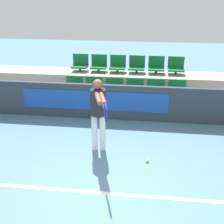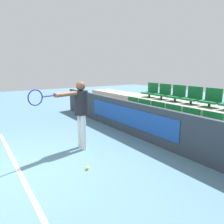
% 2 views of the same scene
% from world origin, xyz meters
% --- Properties ---
extents(ground_plane, '(30.00, 30.00, 0.00)m').
position_xyz_m(ground_plane, '(0.00, 0.00, 0.00)').
color(ground_plane, slate).
extents(court_baseline, '(5.38, 0.08, 0.01)m').
position_xyz_m(court_baseline, '(0.00, -0.02, 0.00)').
color(court_baseline, white).
rests_on(court_baseline, ground).
extents(barrier_wall, '(10.11, 0.14, 0.97)m').
position_xyz_m(barrier_wall, '(-0.02, 3.24, 0.49)').
color(barrier_wall, '#2D3842').
rests_on(barrier_wall, ground).
extents(bleacher_tier_front, '(9.71, 0.91, 0.45)m').
position_xyz_m(bleacher_tier_front, '(0.00, 3.78, 0.22)').
color(bleacher_tier_front, '#ADA89E').
rests_on(bleacher_tier_front, ground).
extents(bleacher_tier_middle, '(9.71, 0.91, 0.90)m').
position_xyz_m(bleacher_tier_middle, '(0.00, 4.69, 0.45)').
color(bleacher_tier_middle, '#ADA89E').
rests_on(bleacher_tier_middle, ground).
extents(stadium_chair_0, '(0.49, 0.38, 0.51)m').
position_xyz_m(stadium_chair_0, '(-1.47, 3.89, 0.67)').
color(stadium_chair_0, '#333333').
rests_on(stadium_chair_0, bleacher_tier_front).
extents(stadium_chair_1, '(0.49, 0.38, 0.51)m').
position_xyz_m(stadium_chair_1, '(-0.88, 3.89, 0.67)').
color(stadium_chair_1, '#333333').
rests_on(stadium_chair_1, bleacher_tier_front).
extents(stadium_chair_2, '(0.49, 0.38, 0.51)m').
position_xyz_m(stadium_chair_2, '(-0.29, 3.89, 0.67)').
color(stadium_chair_2, '#333333').
rests_on(stadium_chair_2, bleacher_tier_front).
extents(stadium_chair_3, '(0.49, 0.38, 0.51)m').
position_xyz_m(stadium_chair_3, '(0.29, 3.89, 0.67)').
color(stadium_chair_3, '#333333').
rests_on(stadium_chair_3, bleacher_tier_front).
extents(stadium_chair_4, '(0.49, 0.38, 0.51)m').
position_xyz_m(stadium_chair_4, '(0.88, 3.89, 0.67)').
color(stadium_chair_4, '#333333').
rests_on(stadium_chair_4, bleacher_tier_front).
extents(stadium_chair_5, '(0.49, 0.38, 0.51)m').
position_xyz_m(stadium_chair_5, '(1.47, 3.89, 0.67)').
color(stadium_chair_5, '#333333').
rests_on(stadium_chair_5, bleacher_tier_front).
extents(stadium_chair_6, '(0.49, 0.38, 0.51)m').
position_xyz_m(stadium_chair_6, '(-1.47, 4.80, 1.12)').
color(stadium_chair_6, '#333333').
rests_on(stadium_chair_6, bleacher_tier_middle).
extents(stadium_chair_7, '(0.49, 0.38, 0.51)m').
position_xyz_m(stadium_chair_7, '(-0.88, 4.80, 1.12)').
color(stadium_chair_7, '#333333').
rests_on(stadium_chair_7, bleacher_tier_middle).
extents(stadium_chair_8, '(0.49, 0.38, 0.51)m').
position_xyz_m(stadium_chair_8, '(-0.29, 4.80, 1.12)').
color(stadium_chair_8, '#333333').
rests_on(stadium_chair_8, bleacher_tier_middle).
extents(stadium_chair_9, '(0.49, 0.38, 0.51)m').
position_xyz_m(stadium_chair_9, '(0.29, 4.80, 1.12)').
color(stadium_chair_9, '#333333').
rests_on(stadium_chair_9, bleacher_tier_middle).
extents(stadium_chair_10, '(0.49, 0.38, 0.51)m').
position_xyz_m(stadium_chair_10, '(0.88, 4.80, 1.12)').
color(stadium_chair_10, '#333333').
rests_on(stadium_chair_10, bleacher_tier_middle).
extents(stadium_chair_11, '(0.49, 0.38, 0.51)m').
position_xyz_m(stadium_chair_11, '(1.47, 4.80, 1.12)').
color(stadium_chair_11, '#333333').
rests_on(stadium_chair_11, bleacher_tier_middle).
extents(tennis_player, '(0.55, 1.44, 1.64)m').
position_xyz_m(tennis_player, '(-0.34, 1.48, 1.02)').
color(tennis_player, silver).
rests_on(tennis_player, ground).
extents(tennis_ball, '(0.07, 0.07, 0.07)m').
position_xyz_m(tennis_ball, '(0.74, 1.11, 0.03)').
color(tennis_ball, '#CCDB33').
rests_on(tennis_ball, ground).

